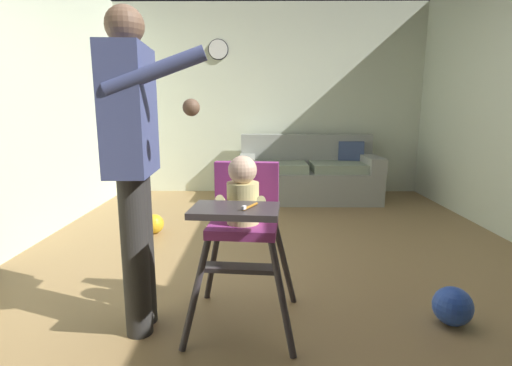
{
  "coord_description": "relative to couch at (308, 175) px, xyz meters",
  "views": [
    {
      "loc": [
        -0.15,
        -2.64,
        1.19
      ],
      "look_at": [
        -0.16,
        -0.58,
        0.8
      ],
      "focal_mm": 26.88,
      "sensor_mm": 36.0,
      "label": 1
    }
  ],
  "objects": [
    {
      "name": "toy_ball",
      "position": [
        -1.69,
        -1.51,
        -0.24
      ],
      "size": [
        0.19,
        0.19,
        0.19
      ],
      "primitive_type": "sphere",
      "color": "gold",
      "rests_on": "ground"
    },
    {
      "name": "wall_far",
      "position": [
        -0.52,
        0.52,
        1.0
      ],
      "size": [
        5.14,
        0.06,
        2.66
      ],
      "primitive_type": "cube",
      "color": "silver",
      "rests_on": "ground"
    },
    {
      "name": "adult_standing",
      "position": [
        -1.31,
        -3.16,
        0.63
      ],
      "size": [
        0.53,
        0.5,
        1.69
      ],
      "rotation": [
        0.0,
        0.0,
        0.07
      ],
      "color": "#2D2C2A",
      "rests_on": "ground"
    },
    {
      "name": "ground",
      "position": [
        -0.52,
        -2.47,
        -0.38
      ],
      "size": [
        5.94,
        7.52,
        0.1
      ],
      "primitive_type": "cube",
      "color": "#977649"
    },
    {
      "name": "couch",
      "position": [
        0.0,
        0.0,
        0.0
      ],
      "size": [
        1.83,
        0.86,
        0.86
      ],
      "rotation": [
        0.0,
        0.0,
        -1.57
      ],
      "color": "gray",
      "rests_on": "ground"
    },
    {
      "name": "toy_ball_second",
      "position": [
        0.42,
        -3.12,
        -0.22
      ],
      "size": [
        0.22,
        0.22,
        0.22
      ],
      "primitive_type": "sphere",
      "color": "#284CB7",
      "rests_on": "ground"
    },
    {
      "name": "high_chair",
      "position": [
        -0.75,
        -3.13,
        0.33
      ],
      "size": [
        0.66,
        0.77,
        0.97
      ],
      "rotation": [
        0.0,
        0.0,
        -1.66
      ],
      "color": "#383235",
      "rests_on": "ground"
    },
    {
      "name": "wall_clock",
      "position": [
        -1.24,
        0.48,
        1.69
      ],
      "size": [
        0.28,
        0.04,
        0.28
      ],
      "color": "white"
    }
  ]
}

